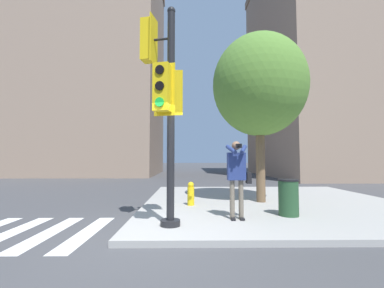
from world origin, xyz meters
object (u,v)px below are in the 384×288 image
object	(u,v)px
traffic_signal_pole	(165,92)
street_tree	(259,85)
person_photographer	(237,172)
trash_bin	(288,197)
fire_hydrant	(191,194)

from	to	relation	value
traffic_signal_pole	street_tree	bearing A→B (deg)	45.30
street_tree	person_photographer	bearing A→B (deg)	-117.25
person_photographer	trash_bin	size ratio (longest dim) A/B	2.03
person_photographer	street_tree	world-z (taller)	street_tree
street_tree	fire_hydrant	size ratio (longest dim) A/B	7.92
person_photographer	trash_bin	xyz separation A→B (m)	(1.28, 0.33, -0.61)
street_tree	fire_hydrant	xyz separation A→B (m)	(-2.21, -0.56, -3.37)
fire_hydrant	trash_bin	bearing A→B (deg)	-30.94
traffic_signal_pole	trash_bin	distance (m)	3.78
traffic_signal_pole	trash_bin	size ratio (longest dim) A/B	5.29
street_tree	trash_bin	size ratio (longest dim) A/B	6.21
person_photographer	trash_bin	bearing A→B (deg)	14.59
person_photographer	fire_hydrant	size ratio (longest dim) A/B	2.59
traffic_signal_pole	fire_hydrant	world-z (taller)	traffic_signal_pole
traffic_signal_pole	trash_bin	xyz separation A→B (m)	(2.88, 0.85, -2.31)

